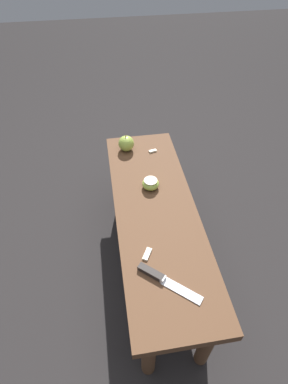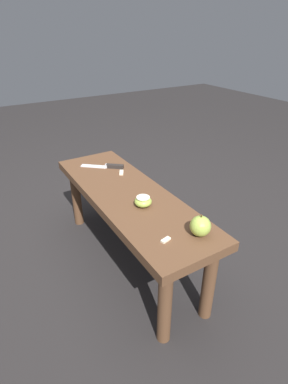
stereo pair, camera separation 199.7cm
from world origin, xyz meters
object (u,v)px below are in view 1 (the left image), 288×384
wooden_bench (156,220)px  apple_cut (150,184)px  apple_whole (126,143)px  knife (160,277)px

wooden_bench → apple_cut: bearing=1.9°
apple_whole → knife: bearing=-177.7°
knife → apple_whole: apple_whole is taller
knife → apple_whole: size_ratio=2.26×
apple_cut → knife: bearing=174.8°
apple_whole → apple_cut: (-0.28, -0.07, -0.02)m
apple_cut → apple_whole: bearing=13.7°
knife → apple_cut: apple_cut is taller
wooden_bench → apple_cut: size_ratio=14.12×
wooden_bench → knife: (-0.30, 0.04, 0.07)m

